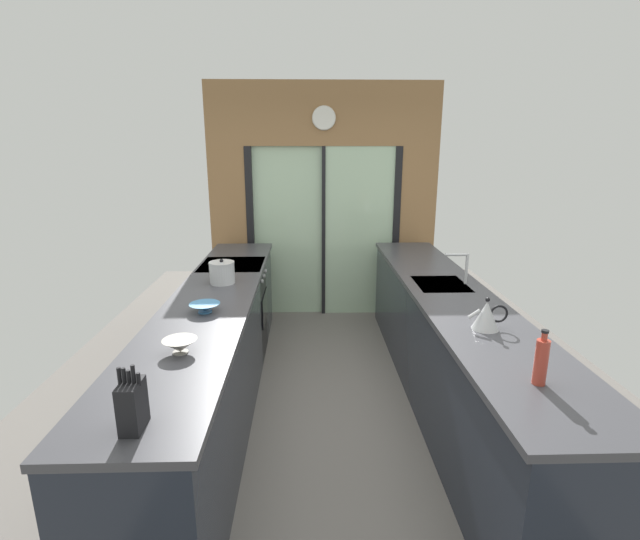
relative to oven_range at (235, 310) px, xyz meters
The scene contains 12 objects.
ground_plane 1.21m from the oven_range, 35.58° to the right, with size 5.04×7.60×0.02m, color slate.
back_wall_unit 1.81m from the oven_range, 51.68° to the left, with size 2.64×0.12×2.70m.
left_counter_run 1.12m from the oven_range, 90.08° to the right, with size 0.62×3.80×0.92m.
right_counter_run 2.05m from the oven_range, 27.56° to the right, with size 0.62×3.80×0.92m.
sink_faucet 2.18m from the oven_range, 19.61° to the right, with size 0.19×0.02×0.25m.
oven_range is the anchor object (origin of this frame).
mixing_bowl_near 2.01m from the oven_range, 89.46° to the right, with size 0.19×0.19×0.08m.
mixing_bowl_far 1.40m from the oven_range, 89.20° to the right, with size 0.21×0.21×0.06m.
knife_block 2.70m from the oven_range, 89.60° to the right, with size 0.09×0.14×0.28m.
stock_pot 0.84m from the oven_range, 88.32° to the right, with size 0.21×0.21×0.20m.
kettle 2.51m from the oven_range, 42.65° to the right, with size 0.25×0.16×0.20m.
soap_bottle 3.00m from the oven_range, 52.39° to the right, with size 0.06×0.06×0.27m.
Camera 1 is at (-0.20, -3.03, 2.01)m, focal length 26.02 mm.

